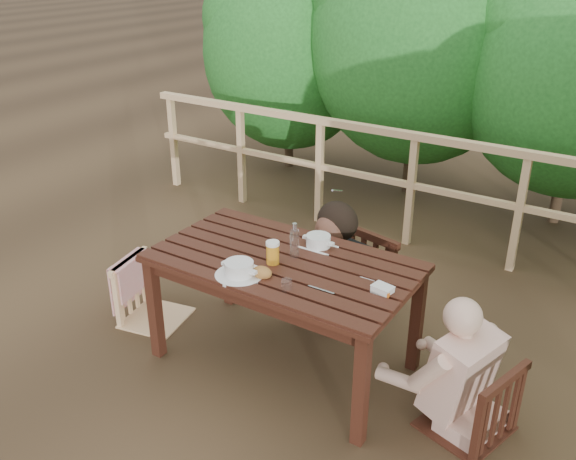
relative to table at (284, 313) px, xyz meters
The scene contains 16 objects.
ground 0.36m from the table, ahead, with size 60.00×60.00×0.00m, color #4E3923.
table is the anchor object (origin of this frame).
chair_left 1.03m from the table, behind, with size 0.42×0.42×0.84m, color #E3B581.
chair_far 0.79m from the table, 85.74° to the left, with size 0.50×0.50×1.01m, color black.
chair_right 1.16m from the table, ahead, with size 0.43×0.43×0.86m, color black.
woman 0.85m from the table, 85.85° to the left, with size 0.54×0.66×1.33m, color black, non-canonical shape.
diner_right 1.22m from the table, ahead, with size 0.51×0.62×1.26m, color #DCA996, non-canonical shape.
railing 2.01m from the table, 90.00° to the left, with size 5.60×0.10×1.01m, color #E3B581.
hedge_row 3.57m from the table, 82.87° to the left, with size 6.60×1.60×3.80m, color #236924, non-canonical shape.
soup_near 0.51m from the table, 110.80° to the right, with size 0.28×0.28×0.09m, color silver.
soup_far 0.49m from the table, 71.77° to the left, with size 0.25×0.25×0.08m, color white.
bread_roll 0.46m from the table, 87.88° to the right, with size 0.12×0.09×0.07m, color olive.
beer_glass 0.44m from the table, 108.03° to the right, with size 0.08×0.08×0.15m, color orange.
bottle 0.48m from the table, 56.75° to the left, with size 0.06×0.06×0.23m, color white.
tumbler 0.52m from the table, 54.10° to the right, with size 0.06×0.06×0.07m, color white.
butter_tub 0.75m from the table, ahead, with size 0.11×0.08×0.05m, color silver.
Camera 1 is at (1.74, -2.67, 2.42)m, focal length 38.19 mm.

